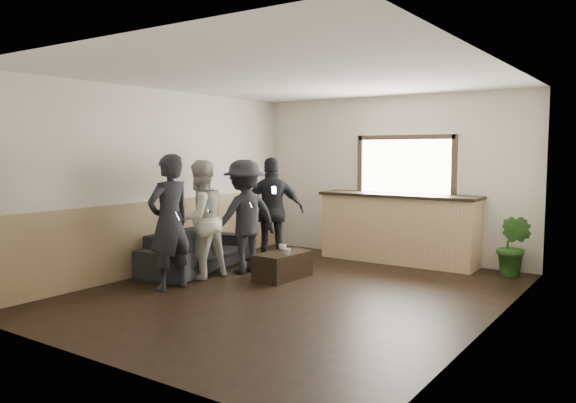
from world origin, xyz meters
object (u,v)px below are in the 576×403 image
Objects in this scene: bar_counter at (398,224)px; person_b at (200,219)px; cup_a at (282,247)px; sofa at (198,250)px; cup_b at (287,252)px; coffee_table at (283,265)px; person_c at (245,216)px; person_a at (169,222)px; person_d at (273,211)px; potted_plant at (514,246)px.

bar_counter is 1.56× the size of person_b.
bar_counter is at bearing 61.61° from cup_a.
sofa reaches higher than cup_b.
person_b is (-1.16, -0.55, 0.44)m from cup_b.
bar_counter reaches higher than cup_b.
person_b reaches higher than cup_b.
cup_b is at bearing -34.54° from coffee_table.
bar_counter reaches higher than person_c.
person_c is (-1.62, -2.08, 0.22)m from bar_counter.
cup_a is 0.06× the size of person_a.
coffee_table is 0.30m from cup_b.
person_d reaches higher than cup_a.
cup_a is 0.75m from person_c.
person_b reaches higher than cup_a.
bar_counter is 1.48× the size of person_a.
potted_plant is 4.65m from person_b.
person_a is (0.57, -1.14, 0.60)m from sofa.
person_a reaches higher than coffee_table.
person_d reaches higher than person_b.
person_c reaches higher than cup_a.
coffee_table is 1.79m from person_a.
person_c is 0.99× the size of person_d.
person_d reaches higher than sofa.
person_b is 1.43m from person_d.
person_c is at bearing -127.85° from bar_counter.
person_d reaches higher than person_c.
bar_counter is 2.65m from person_c.
sofa is 1.40m from cup_a.
cup_a is 1.16× the size of cup_b.
bar_counter reaches higher than cup_a.
bar_counter is 24.28× the size of cup_a.
sofa is at bearing -151.49° from potted_plant.
person_b is (0.45, -0.41, 0.55)m from sofa.
sofa is 0.96m from person_c.
person_c is (0.74, 0.25, 0.55)m from sofa.
coffee_table is 0.47× the size of person_a.
coffee_table is 1.25m from person_d.
person_c is 0.74m from person_d.
person_c reaches higher than sofa.
bar_counter reaches higher than person_b.
person_a is at bearing 42.61° from person_d.
sofa is 22.54× the size of cup_b.
cup_a reaches higher than coffee_table.
bar_counter is at bearing -56.04° from sofa.
person_d is at bearing -47.27° from sofa.
bar_counter is 2.94× the size of potted_plant.
person_a is 2.14m from person_d.
potted_plant is (2.88, 1.87, 0.04)m from cup_a.
coffee_table is 0.32m from cup_a.
cup_a is 0.06× the size of person_c.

